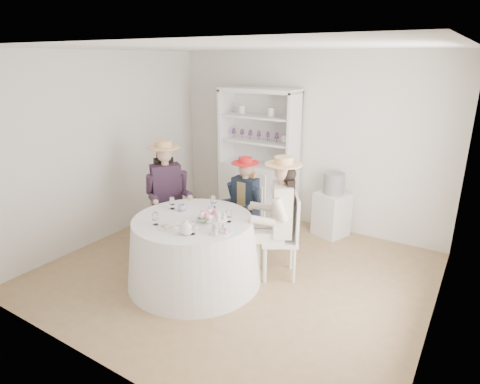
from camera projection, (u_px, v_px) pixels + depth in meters
The scene contains 23 objects.
ground at pixel (236, 272), 5.11m from camera, with size 4.50×4.50×0.00m, color olive.
ceiling at pixel (235, 47), 4.24m from camera, with size 4.50×4.50×0.00m, color white.
wall_back at pixel (304, 141), 6.28m from camera, with size 4.50×4.50×0.00m, color silver.
wall_front at pixel (94, 229), 3.07m from camera, with size 4.50×4.50×0.00m, color silver.
wall_left at pixel (105, 148), 5.81m from camera, with size 4.50×4.50×0.00m, color silver.
wall_right at pixel (449, 206), 3.54m from camera, with size 4.50×4.50×0.00m, color silver.
tea_table at pixel (194, 250), 4.81m from camera, with size 1.61×1.61×0.81m.
hutch at pixel (259, 175), 6.59m from camera, with size 1.44×0.91×2.15m.
side_table at pixel (331, 214), 6.10m from camera, with size 0.43×0.43×0.67m, color silver.
hatbox at pixel (334, 183), 5.94m from camera, with size 0.31×0.31×0.31m, color black.
guest_left at pixel (167, 189), 5.53m from camera, with size 0.66×0.63×1.54m.
guest_mid at pixel (244, 199), 5.48m from camera, with size 0.48×0.51×1.34m.
guest_right at pixel (280, 211), 4.76m from camera, with size 0.65×0.60×1.52m.
spare_chair at pixel (259, 200), 6.16m from camera, with size 0.44×0.44×0.97m.
teacup_a at pixel (182, 208), 4.90m from camera, with size 0.09×0.09×0.07m, color white.
teacup_b at pixel (211, 209), 4.87m from camera, with size 0.07×0.07×0.07m, color white.
teacup_c at pixel (217, 218), 4.60m from camera, with size 0.09×0.09×0.07m, color white.
flower_bowl at pixel (207, 220), 4.58m from camera, with size 0.22×0.22×0.05m, color white.
flower_arrangement at pixel (208, 215), 4.54m from camera, with size 0.19×0.19×0.07m.
table_teapot at pixel (187, 228), 4.24m from camera, with size 0.22×0.16×0.17m.
sandwich_plate at pixel (168, 226), 4.43m from camera, with size 0.23×0.23×0.05m.
cupcake_stand at pixel (220, 226), 4.28m from camera, with size 0.24×0.24×0.22m.
stemware_set at pixel (193, 213), 4.65m from camera, with size 0.90×0.87×0.15m.
Camera 1 is at (2.45, -3.79, 2.60)m, focal length 30.00 mm.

